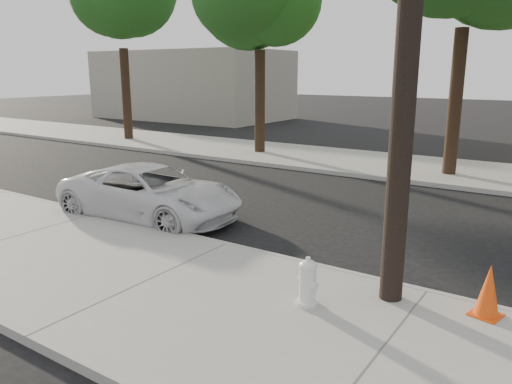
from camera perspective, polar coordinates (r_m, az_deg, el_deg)
ground at (r=11.88m, az=2.81°, el=-3.73°), size 120.00×120.00×0.00m
near_sidewalk at (r=8.68m, az=-12.25°, el=-10.24°), size 90.00×4.40×0.15m
far_sidewalk at (r=19.45m, az=15.88°, el=2.86°), size 90.00×5.00×0.15m
curb_near at (r=10.20m, az=-3.32°, el=-6.25°), size 90.00×0.12×0.16m
building_far at (r=39.39m, az=-7.31°, el=12.03°), size 14.00×8.00×5.00m
tree_a at (r=26.51m, az=-15.12°, el=19.68°), size 4.65×4.50×9.00m
tree_b at (r=21.41m, az=0.69°, el=20.65°), size 4.34×4.20×8.45m
police_cruiser at (r=12.49m, az=-11.96°, el=-0.04°), size 4.85×2.51×1.31m
fire_hydrant at (r=7.54m, az=5.91°, el=-10.33°), size 0.38×0.34×0.70m
traffic_cone at (r=7.88m, az=25.03°, el=-10.24°), size 0.48×0.48×0.77m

